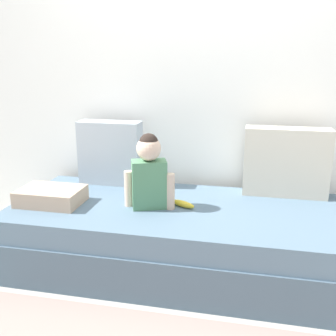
% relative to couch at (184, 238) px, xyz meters
% --- Properties ---
extents(ground_plane, '(12.00, 12.00, 0.00)m').
position_rel_couch_xyz_m(ground_plane, '(0.00, 0.00, -0.21)').
color(ground_plane, '#B2ADA3').
extents(back_wall, '(5.47, 0.10, 2.59)m').
position_rel_couch_xyz_m(back_wall, '(0.00, 0.60, 1.09)').
color(back_wall, white).
rests_on(back_wall, ground).
extents(couch, '(2.27, 0.95, 0.42)m').
position_rel_couch_xyz_m(couch, '(0.00, 0.00, 0.00)').
color(couch, '#495F70').
rests_on(couch, ground).
extents(throw_pillow_left, '(0.46, 0.16, 0.46)m').
position_rel_couch_xyz_m(throw_pillow_left, '(-0.62, 0.37, 0.44)').
color(throw_pillow_left, '#B2BCC6').
rests_on(throw_pillow_left, couch).
extents(throw_pillow_right, '(0.56, 0.16, 0.46)m').
position_rel_couch_xyz_m(throw_pillow_right, '(0.62, 0.37, 0.44)').
color(throw_pillow_right, beige).
rests_on(throw_pillow_right, couch).
extents(toddler, '(0.32, 0.19, 0.47)m').
position_rel_couch_xyz_m(toddler, '(-0.22, -0.05, 0.44)').
color(toddler, '#568E66').
rests_on(toddler, couch).
extents(banana, '(0.17, 0.12, 0.04)m').
position_rel_couch_xyz_m(banana, '(-0.01, -0.00, 0.23)').
color(banana, yellow).
rests_on(banana, couch).
extents(folded_blanket, '(0.40, 0.28, 0.10)m').
position_rel_couch_xyz_m(folded_blanket, '(-0.86, -0.12, 0.26)').
color(folded_blanket, tan).
rests_on(folded_blanket, couch).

